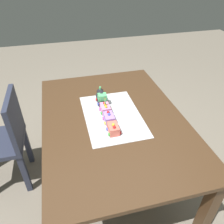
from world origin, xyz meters
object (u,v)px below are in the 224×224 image
at_px(cake_car_caboose_coral, 113,129).
at_px(cake_car_tanker_bubblegum, 105,109).
at_px(cake_car_gondola_lavender, 109,118).
at_px(chair, 6,139).
at_px(birthday_candle, 105,101).
at_px(dining_table, 113,129).
at_px(cake_locomotive, 102,97).

bearing_deg(cake_car_caboose_coral, cake_car_tanker_bubblegum, 180.00).
bearing_deg(cake_car_caboose_coral, cake_car_gondola_lavender, 180.00).
relative_size(chair, cake_car_caboose_coral, 8.60).
xyz_separation_m(cake_car_tanker_bubblegum, birthday_candle, (0.00, 0.00, 0.07)).
bearing_deg(dining_table, birthday_candle, -153.02).
bearing_deg(chair, cake_car_tanker_bubblegum, 76.51).
distance_m(cake_locomotive, cake_car_caboose_coral, 0.37).
bearing_deg(cake_car_gondola_lavender, cake_car_caboose_coral, 0.00).
bearing_deg(cake_car_caboose_coral, chair, -118.76).
bearing_deg(cake_car_tanker_bubblegum, dining_table, 26.13).
xyz_separation_m(cake_car_tanker_bubblegum, cake_car_gondola_lavender, (0.12, 0.00, -0.00)).
bearing_deg(cake_car_gondola_lavender, dining_table, 130.59).
height_order(cake_locomotive, cake_car_caboose_coral, cake_locomotive).
bearing_deg(dining_table, chair, -108.65).
height_order(cake_car_gondola_lavender, cake_car_caboose_coral, same).
distance_m(dining_table, cake_car_caboose_coral, 0.21).
height_order(dining_table, cake_car_gondola_lavender, cake_car_gondola_lavender).
bearing_deg(birthday_candle, cake_car_tanker_bubblegum, -180.00).
height_order(chair, birthday_candle, birthday_candle).
xyz_separation_m(cake_locomotive, cake_car_gondola_lavender, (0.25, -0.00, -0.02)).
relative_size(cake_car_tanker_bubblegum, cake_car_gondola_lavender, 1.00).
xyz_separation_m(chair, cake_car_tanker_bubblegum, (0.20, 0.79, 0.30)).
xyz_separation_m(cake_car_gondola_lavender, birthday_candle, (-0.11, 0.00, 0.07)).
bearing_deg(dining_table, cake_car_gondola_lavender, -49.41).
bearing_deg(cake_locomotive, chair, -95.00).
bearing_deg(birthday_candle, cake_locomotive, 180.00).
distance_m(dining_table, chair, 0.89).
bearing_deg(cake_locomotive, cake_car_gondola_lavender, -0.00).
bearing_deg(cake_car_caboose_coral, cake_locomotive, 180.00).
xyz_separation_m(cake_locomotive, cake_car_tanker_bubblegum, (0.13, -0.00, -0.02)).
distance_m(cake_car_tanker_bubblegum, birthday_candle, 0.07).
relative_size(chair, cake_car_gondola_lavender, 8.60).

